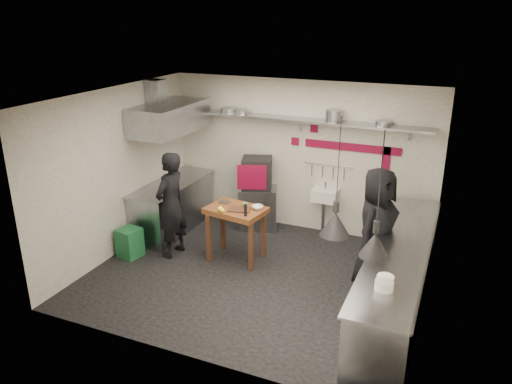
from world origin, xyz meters
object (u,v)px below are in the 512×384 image
at_px(prep_table, 236,234).
at_px(combi_oven, 257,173).
at_px(chef_left, 171,205).
at_px(chef_right, 376,228).
at_px(oven_stand, 258,207).
at_px(green_bin, 130,243).

bearing_deg(prep_table, combi_oven, 107.56).
relative_size(chef_left, chef_right, 0.98).
relative_size(oven_stand, chef_left, 0.44).
xyz_separation_m(oven_stand, green_bin, (-1.50, -2.02, -0.15)).
distance_m(combi_oven, chef_right, 2.75).
distance_m(chef_left, chef_right, 3.33).
distance_m(oven_stand, prep_table, 1.42).
relative_size(green_bin, chef_left, 0.28).
distance_m(prep_table, chef_left, 1.19).
xyz_separation_m(chef_left, chef_right, (3.31, 0.34, 0.02)).
xyz_separation_m(combi_oven, green_bin, (-1.50, -1.96, -0.84)).
bearing_deg(combi_oven, oven_stand, 66.75).
relative_size(combi_oven, chef_left, 0.32).
bearing_deg(oven_stand, chef_right, -47.29).
height_order(oven_stand, prep_table, prep_table).
xyz_separation_m(combi_oven, chef_right, (2.44, -1.26, -0.17)).
bearing_deg(prep_table, chef_right, 11.16).
height_order(oven_stand, combi_oven, combi_oven).
xyz_separation_m(green_bin, chef_right, (3.94, 0.70, 0.67)).
height_order(combi_oven, chef_right, chef_right).
relative_size(combi_oven, chef_right, 0.31).
bearing_deg(oven_stand, prep_table, -100.91).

